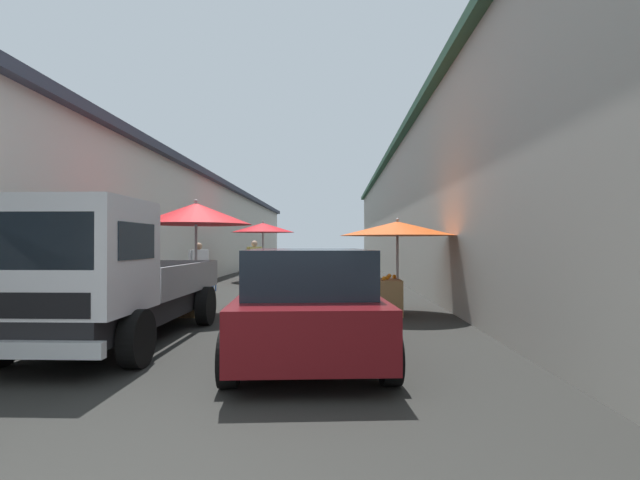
# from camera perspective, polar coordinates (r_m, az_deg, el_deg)

# --- Properties ---
(ground) EXTENTS (90.00, 90.00, 0.00)m
(ground) POSITION_cam_1_polar(r_m,az_deg,el_deg) (15.84, -3.07, -5.95)
(ground) COLOR #282826
(building_left_whitewash) EXTENTS (49.80, 7.50, 4.43)m
(building_left_whitewash) POSITION_cam_1_polar(r_m,az_deg,el_deg) (19.99, -24.12, 1.61)
(building_left_whitewash) COLOR beige
(building_left_whitewash) RESTS_ON ground
(building_right_concrete) EXTENTS (49.80, 7.50, 5.68)m
(building_right_concrete) POSITION_cam_1_polar(r_m,az_deg,el_deg) (18.99, 20.45, 3.60)
(building_right_concrete) COLOR #A39E93
(building_right_concrete) RESTS_ON ground
(fruit_stall_near_right) EXTENTS (2.57, 2.57, 2.45)m
(fruit_stall_near_right) POSITION_cam_1_polar(r_m,az_deg,el_deg) (19.71, -6.73, 0.85)
(fruit_stall_near_right) COLOR #9E9EA3
(fruit_stall_near_right) RESTS_ON ground
(fruit_stall_far_left) EXTENTS (2.36, 2.36, 2.47)m
(fruit_stall_far_left) POSITION_cam_1_polar(r_m,az_deg,el_deg) (10.52, -14.77, 1.48)
(fruit_stall_far_left) COLOR #9E9EA3
(fruit_stall_far_left) RESTS_ON ground
(fruit_stall_mid_lane) EXTENTS (2.51, 2.51, 2.08)m
(fruit_stall_mid_lane) POSITION_cam_1_polar(r_m,az_deg,el_deg) (10.50, 9.01, 0.03)
(fruit_stall_mid_lane) COLOR #9E9EA3
(fruit_stall_mid_lane) RESTS_ON ground
(hatchback_car) EXTENTS (4.03, 2.17, 1.45)m
(hatchback_car) POSITION_cam_1_polar(r_m,az_deg,el_deg) (6.45, -1.48, -7.44)
(hatchback_car) COLOR #600F14
(hatchback_car) RESTS_ON ground
(delivery_truck) EXTENTS (4.92, 1.98, 2.08)m
(delivery_truck) POSITION_cam_1_polar(r_m,az_deg,el_deg) (7.28, -25.24, -4.21)
(delivery_truck) COLOR black
(delivery_truck) RESTS_ON ground
(vendor_by_crates) EXTENTS (0.42, 0.53, 1.55)m
(vendor_by_crates) POSITION_cam_1_polar(r_m,az_deg,el_deg) (14.85, -14.27, -2.88)
(vendor_by_crates) COLOR navy
(vendor_by_crates) RESTS_ON ground
(vendor_in_shade) EXTENTS (0.46, 0.50, 1.63)m
(vendor_in_shade) POSITION_cam_1_polar(r_m,az_deg,el_deg) (17.53, -7.83, -2.32)
(vendor_in_shade) COLOR #232328
(vendor_in_shade) RESTS_ON ground
(plastic_stool) EXTENTS (0.30, 0.30, 0.43)m
(plastic_stool) POSITION_cam_1_polar(r_m,az_deg,el_deg) (15.91, -12.72, -4.73)
(plastic_stool) COLOR #194CB2
(plastic_stool) RESTS_ON ground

